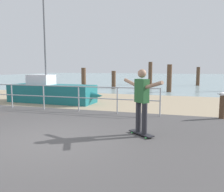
% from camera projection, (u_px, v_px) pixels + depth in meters
% --- Properties ---
extents(ground_plane, '(24.00, 10.00, 0.04)m').
position_uv_depth(ground_plane, '(19.00, 155.00, 4.78)').
color(ground_plane, '#474444').
rests_on(ground_plane, ground).
extents(beach_strip, '(24.00, 6.00, 0.04)m').
position_uv_depth(beach_strip, '(120.00, 101.00, 12.38)').
color(beach_strip, tan).
rests_on(beach_strip, ground).
extents(sea_surface, '(72.00, 50.00, 0.04)m').
position_uv_depth(sea_surface, '(164.00, 78.00, 38.95)').
color(sea_surface, '#849EA3').
rests_on(sea_surface, ground).
extents(railing_fence, '(9.63, 0.05, 1.05)m').
position_uv_depth(railing_fence, '(44.00, 93.00, 9.76)').
color(railing_fence, '#9EA0A5').
rests_on(railing_fence, ground).
extents(sailboat, '(4.98, 1.55, 5.31)m').
position_uv_depth(sailboat, '(54.00, 92.00, 11.75)').
color(sailboat, '#19666B').
rests_on(sailboat, ground).
extents(skateboard, '(0.74, 0.67, 0.08)m').
position_uv_depth(skateboard, '(141.00, 133.00, 6.11)').
color(skateboard, black).
rests_on(skateboard, ground).
extents(skateboarder, '(1.17, 0.99, 1.65)m').
position_uv_depth(skateboarder, '(142.00, 97.00, 5.99)').
color(skateboarder, '#26262B').
rests_on(skateboarder, skateboard).
extents(bollard_short, '(0.18, 0.18, 0.80)m').
position_uv_depth(bollard_short, '(222.00, 108.00, 8.05)').
color(bollard_short, '#513826').
rests_on(bollard_short, ground).
extents(seagull, '(0.40, 0.36, 0.18)m').
position_uv_depth(seagull, '(223.00, 94.00, 8.00)').
color(seagull, white).
rests_on(seagull, bollard_short).
extents(groyne_post_0, '(0.37, 0.37, 1.73)m').
position_uv_depth(groyne_post_0, '(84.00, 78.00, 19.13)').
color(groyne_post_0, '#513826').
rests_on(groyne_post_0, ground).
extents(groyne_post_1, '(0.35, 0.35, 1.47)m').
position_uv_depth(groyne_post_1, '(114.00, 80.00, 19.38)').
color(groyne_post_1, '#513826').
rests_on(groyne_post_1, ground).
extents(groyne_post_2, '(0.40, 0.40, 2.30)m').
position_uv_depth(groyne_post_2, '(150.00, 73.00, 23.75)').
color(groyne_post_2, '#513826').
rests_on(groyne_post_2, ground).
extents(groyne_post_3, '(0.34, 0.34, 1.97)m').
position_uv_depth(groyne_post_3, '(169.00, 78.00, 16.60)').
color(groyne_post_3, '#513826').
rests_on(groyne_post_3, ground).
extents(groyne_post_4, '(0.33, 0.33, 1.79)m').
position_uv_depth(groyne_post_4, '(198.00, 76.00, 22.34)').
color(groyne_post_4, '#513826').
rests_on(groyne_post_4, ground).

